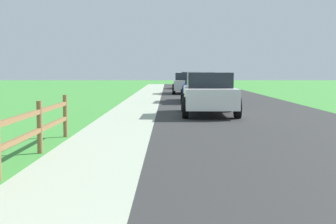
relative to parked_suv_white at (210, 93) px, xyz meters
The scene contains 8 objects.
ground_plane 7.33m from the parked_suv_white, 105.91° to the left, with size 120.00×120.00×0.00m, color #40913A.
road_asphalt 9.16m from the parked_suv_white, 80.52° to the left, with size 7.00×66.00×0.01m, color #2F2F2F.
curb_concrete 10.33m from the parked_suv_white, 119.03° to the left, with size 6.00×66.00×0.01m, color #A8B39A.
grass_verge 11.13m from the parked_suv_white, 125.82° to the left, with size 5.00×66.00×0.00m, color #40913A.
parked_suv_white is the anchor object (origin of this frame).
parked_car_blue 7.89m from the parked_suv_white, 88.70° to the left, with size 2.18×4.81×1.59m.
parked_car_silver 17.05m from the parked_suv_white, 90.76° to the left, with size 2.05×4.31×1.52m.
parked_car_red 27.48m from the parked_suv_white, 88.80° to the left, with size 2.13×4.45×1.55m.
Camera 1 is at (0.45, -0.21, 1.67)m, focal length 51.37 mm.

